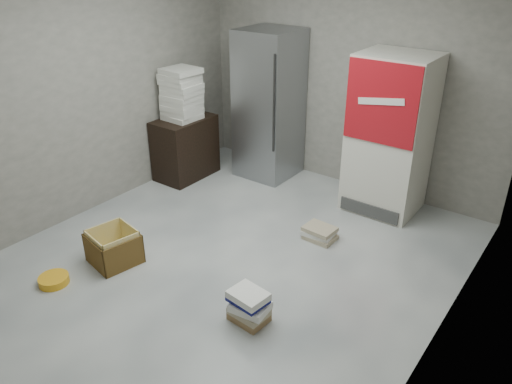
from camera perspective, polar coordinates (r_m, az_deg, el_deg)
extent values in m
plane|color=silver|center=(4.90, -4.40, -8.69)|extent=(5.00, 5.00, 0.00)
cube|color=gray|center=(6.26, 10.50, 13.05)|extent=(4.00, 0.04, 2.80)
cube|color=gray|center=(5.72, -20.63, 10.51)|extent=(0.04, 5.00, 2.80)
cube|color=gray|center=(3.38, 21.49, -0.43)|extent=(0.04, 5.00, 2.80)
cube|color=#989A9F|center=(6.51, 1.50, 9.89)|extent=(0.70, 0.70, 1.90)
cylinder|color=#333333|center=(6.01, 2.05, 9.93)|extent=(0.02, 0.02, 1.19)
cube|color=silver|center=(5.79, 15.05, 6.28)|extent=(0.80, 0.70, 1.80)
cube|color=#AB111A|center=(5.34, 14.11, 9.76)|extent=(0.78, 0.02, 0.85)
cube|color=white|center=(5.32, 14.08, 10.01)|extent=(0.50, 0.01, 0.14)
cube|color=#3F3F3F|center=(5.81, 12.76, -2.08)|extent=(0.70, 0.02, 0.15)
cube|color=black|center=(6.67, -8.08, 5.04)|extent=(0.50, 0.80, 0.80)
cube|color=white|center=(6.52, -8.42, 8.54)|extent=(0.41, 0.41, 0.06)
cube|color=white|center=(6.50, -8.41, 9.10)|extent=(0.42, 0.42, 0.06)
cube|color=white|center=(6.48, -8.48, 9.64)|extent=(0.43, 0.43, 0.06)
cube|color=white|center=(6.46, -8.48, 10.19)|extent=(0.41, 0.41, 0.06)
cube|color=white|center=(6.44, -8.50, 10.73)|extent=(0.42, 0.42, 0.06)
cube|color=white|center=(6.42, -8.45, 11.29)|extent=(0.42, 0.42, 0.06)
cube|color=white|center=(6.40, -8.47, 11.85)|extent=(0.41, 0.41, 0.06)
cube|color=white|center=(6.39, -8.66, 12.42)|extent=(0.41, 0.41, 0.06)
cube|color=white|center=(6.38, -8.73, 12.98)|extent=(0.41, 0.41, 0.06)
cube|color=white|center=(6.34, -8.59, 13.53)|extent=(0.43, 0.43, 0.06)
cube|color=olive|center=(4.29, -0.80, -14.07)|extent=(0.32, 0.26, 0.06)
cube|color=tan|center=(4.25, -0.80, -13.45)|extent=(0.32, 0.26, 0.06)
cube|color=white|center=(4.20, -0.67, -12.96)|extent=(0.32, 0.27, 0.07)
cube|color=navy|center=(4.18, -0.91, -12.11)|extent=(0.32, 0.27, 0.05)
cube|color=white|center=(4.12, -0.88, -11.75)|extent=(0.33, 0.27, 0.06)
cube|color=tan|center=(5.37, 7.34, -5.13)|extent=(0.33, 0.26, 0.05)
cube|color=white|center=(5.35, 7.20, -4.58)|extent=(0.33, 0.27, 0.05)
cube|color=tan|center=(5.32, 7.29, -4.22)|extent=(0.33, 0.27, 0.04)
cube|color=gold|center=(5.18, -15.72, -7.55)|extent=(0.47, 0.47, 0.01)
cube|color=brown|center=(5.17, -13.90, -5.40)|extent=(0.42, 0.10, 0.30)
cube|color=brown|center=(5.03, -18.01, -6.99)|extent=(0.42, 0.10, 0.30)
cube|color=brown|center=(5.26, -16.99, -5.24)|extent=(0.10, 0.42, 0.30)
cube|color=brown|center=(4.94, -14.79, -7.20)|extent=(0.10, 0.42, 0.30)
cube|color=gold|center=(5.16, -14.10, -5.27)|extent=(0.39, 0.09, 0.35)
cube|color=gold|center=(5.03, -17.86, -6.72)|extent=(0.39, 0.09, 0.35)
cube|color=gold|center=(5.24, -16.93, -5.13)|extent=(0.09, 0.39, 0.35)
cube|color=gold|center=(4.94, -14.92, -6.90)|extent=(0.09, 0.39, 0.35)
cylinder|color=#F7AA1B|center=(5.04, -22.10, -9.30)|extent=(0.27, 0.27, 0.07)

